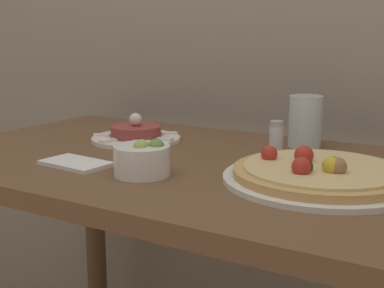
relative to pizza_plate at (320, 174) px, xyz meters
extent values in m
cube|color=brown|center=(-0.25, 0.03, -0.03)|extent=(1.20, 0.67, 0.03)
cylinder|color=brown|center=(-0.79, 0.30, -0.42)|extent=(0.06, 0.06, 0.74)
cylinder|color=white|center=(0.00, 0.00, -0.01)|extent=(0.35, 0.35, 0.01)
cylinder|color=tan|center=(0.00, 0.00, 0.00)|extent=(0.31, 0.31, 0.01)
cylinder|color=#E0C684|center=(0.00, 0.00, 0.01)|extent=(0.27, 0.27, 0.00)
sphere|color=black|center=(0.02, 0.01, 0.02)|extent=(0.02, 0.02, 0.02)
sphere|color=black|center=(-0.01, -0.04, 0.02)|extent=(0.02, 0.02, 0.02)
sphere|color=#997047|center=(0.04, -0.02, 0.02)|extent=(0.03, 0.03, 0.03)
sphere|color=gold|center=(0.03, -0.03, 0.02)|extent=(0.03, 0.03, 0.03)
sphere|color=#B22D23|center=(-0.02, -0.06, 0.02)|extent=(0.03, 0.03, 0.03)
sphere|color=#B22D23|center=(-0.04, 0.02, 0.02)|extent=(0.04, 0.04, 0.04)
sphere|color=#B22D23|center=(-0.10, 0.01, 0.02)|extent=(0.03, 0.03, 0.03)
cylinder|color=white|center=(-0.49, 0.12, -0.01)|extent=(0.21, 0.21, 0.01)
cylinder|color=#933D38|center=(-0.49, 0.12, 0.01)|extent=(0.12, 0.12, 0.03)
sphere|color=silver|center=(-0.49, 0.12, 0.04)|extent=(0.03, 0.03, 0.03)
cube|color=white|center=(-0.41, 0.12, 0.00)|extent=(0.04, 0.02, 0.01)
cube|color=white|center=(-0.44, 0.18, 0.00)|extent=(0.04, 0.04, 0.01)
cube|color=white|center=(-0.51, 0.20, 0.00)|extent=(0.02, 0.04, 0.01)
cube|color=white|center=(-0.57, 0.16, 0.00)|extent=(0.04, 0.03, 0.01)
cube|color=white|center=(-0.57, 0.08, 0.00)|extent=(0.04, 0.03, 0.01)
cube|color=white|center=(-0.51, 0.04, 0.00)|extent=(0.02, 0.04, 0.01)
cube|color=white|center=(-0.44, 0.05, 0.00)|extent=(0.04, 0.04, 0.01)
cylinder|color=white|center=(-0.30, -0.12, 0.01)|extent=(0.10, 0.10, 0.06)
sphere|color=#668E42|center=(-0.30, -0.12, 0.04)|extent=(0.03, 0.03, 0.03)
sphere|color=#A3B25B|center=(-0.30, -0.12, 0.04)|extent=(0.03, 0.03, 0.03)
sphere|color=#668E42|center=(-0.28, -0.11, 0.04)|extent=(0.02, 0.02, 0.02)
sphere|color=#8EA34C|center=(-0.29, -0.13, 0.04)|extent=(0.03, 0.03, 0.03)
sphere|color=#668E42|center=(-0.28, -0.11, 0.04)|extent=(0.03, 0.03, 0.03)
cylinder|color=silver|center=(-0.12, 0.27, 0.04)|extent=(0.08, 0.08, 0.12)
cube|color=white|center=(-0.45, -0.13, -0.01)|extent=(0.14, 0.09, 0.01)
cylinder|color=silver|center=(-0.15, 0.17, 0.02)|extent=(0.03, 0.03, 0.06)
cylinder|color=#B2B2B7|center=(-0.15, 0.17, 0.05)|extent=(0.03, 0.03, 0.01)
camera|label=1|loc=(0.27, -0.89, 0.25)|focal=50.00mm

